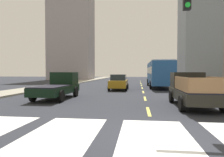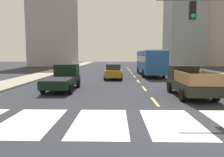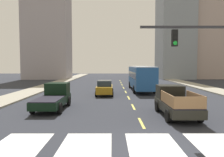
% 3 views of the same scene
% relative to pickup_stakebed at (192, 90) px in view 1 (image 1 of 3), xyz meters
% --- Properties ---
extents(ground_plane, '(160.00, 160.00, 0.00)m').
position_rel_pickup_stakebed_xyz_m(ground_plane, '(-2.60, -6.11, -0.94)').
color(ground_plane, '#282A31').
extents(sidewalk_left, '(3.19, 110.00, 0.15)m').
position_rel_pickup_stakebed_xyz_m(sidewalk_left, '(-14.87, 11.89, -0.86)').
color(sidewalk_left, gray).
rests_on(sidewalk_left, ground).
extents(crosswalk_stripe_2, '(2.21, 3.96, 0.01)m').
position_rel_pickup_stakebed_xyz_m(crosswalk_stripe_2, '(-5.51, -6.11, -0.93)').
color(crosswalk_stripe_2, silver).
rests_on(crosswalk_stripe_2, ground).
extents(crosswalk_stripe_3, '(2.21, 3.96, 0.01)m').
position_rel_pickup_stakebed_xyz_m(crosswalk_stripe_3, '(-2.60, -6.11, -0.93)').
color(crosswalk_stripe_3, silver).
rests_on(crosswalk_stripe_3, ground).
extents(lane_dash_0, '(0.16, 2.40, 0.01)m').
position_rel_pickup_stakebed_xyz_m(lane_dash_0, '(-2.60, -2.11, -0.93)').
color(lane_dash_0, '#D8C94F').
rests_on(lane_dash_0, ground).
extents(lane_dash_1, '(0.16, 2.40, 0.01)m').
position_rel_pickup_stakebed_xyz_m(lane_dash_1, '(-2.60, 2.89, -0.93)').
color(lane_dash_1, '#D8C94F').
rests_on(lane_dash_1, ground).
extents(lane_dash_2, '(0.16, 2.40, 0.01)m').
position_rel_pickup_stakebed_xyz_m(lane_dash_2, '(-2.60, 7.89, -0.93)').
color(lane_dash_2, '#D8C94F').
rests_on(lane_dash_2, ground).
extents(lane_dash_3, '(0.16, 2.40, 0.01)m').
position_rel_pickup_stakebed_xyz_m(lane_dash_3, '(-2.60, 12.89, -0.93)').
color(lane_dash_3, '#D8C94F').
rests_on(lane_dash_3, ground).
extents(lane_dash_4, '(0.16, 2.40, 0.01)m').
position_rel_pickup_stakebed_xyz_m(lane_dash_4, '(-2.60, 17.89, -0.93)').
color(lane_dash_4, '#D8C94F').
rests_on(lane_dash_4, ground).
extents(lane_dash_5, '(0.16, 2.40, 0.01)m').
position_rel_pickup_stakebed_xyz_m(lane_dash_5, '(-2.60, 22.89, -0.93)').
color(lane_dash_5, '#D8C94F').
rests_on(lane_dash_5, ground).
extents(lane_dash_6, '(0.16, 2.40, 0.01)m').
position_rel_pickup_stakebed_xyz_m(lane_dash_6, '(-2.60, 27.89, -0.93)').
color(lane_dash_6, '#D8C94F').
rests_on(lane_dash_6, ground).
extents(lane_dash_7, '(0.16, 2.40, 0.01)m').
position_rel_pickup_stakebed_xyz_m(lane_dash_7, '(-2.60, 32.89, -0.93)').
color(lane_dash_7, '#D8C94F').
rests_on(lane_dash_7, ground).
extents(pickup_stakebed, '(2.18, 5.20, 1.96)m').
position_rel_pickup_stakebed_xyz_m(pickup_stakebed, '(0.00, 0.00, 0.00)').
color(pickup_stakebed, black).
rests_on(pickup_stakebed, ground).
extents(pickup_dark, '(2.18, 5.20, 1.96)m').
position_rel_pickup_stakebed_xyz_m(pickup_dark, '(-9.08, 2.35, -0.02)').
color(pickup_dark, black).
rests_on(pickup_dark, ground).
extents(city_bus, '(2.72, 10.80, 3.32)m').
position_rel_pickup_stakebed_xyz_m(city_bus, '(-0.43, 14.38, 1.02)').
color(city_bus, '#204F8D').
rests_on(city_bus, ground).
extents(sedan_mid, '(2.02, 4.40, 1.72)m').
position_rel_pickup_stakebed_xyz_m(sedan_mid, '(-5.23, 9.92, -0.08)').
color(sedan_mid, '#9B7015').
rests_on(sedan_mid, ground).
extents(tower_tall_centre, '(10.85, 8.03, 31.49)m').
position_rel_pickup_stakebed_xyz_m(tower_tall_centre, '(-20.67, 39.92, 14.81)').
color(tower_tall_centre, '#9D9498').
rests_on(tower_tall_centre, ground).
extents(block_mid_left, '(8.13, 10.04, 31.64)m').
position_rel_pickup_stakebed_xyz_m(block_mid_left, '(11.81, 41.23, 14.88)').
color(block_mid_left, gray).
rests_on(block_mid_left, ground).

